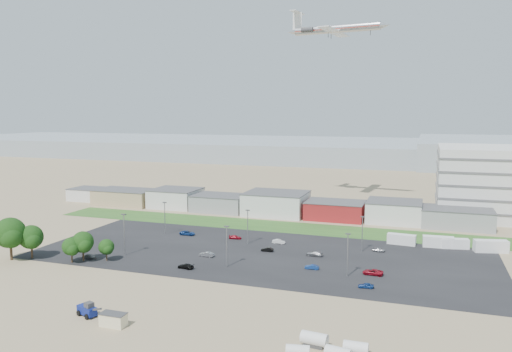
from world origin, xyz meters
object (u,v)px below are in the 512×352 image
at_px(parked_car_2, 366,285).
at_px(parked_car_10, 90,256).
at_px(parked_car_7, 267,249).
at_px(parked_car_9, 187,233).
at_px(telehandler, 87,309).
at_px(parked_car_0, 373,272).
at_px(portable_shed, 113,320).
at_px(parked_car_3, 186,266).
at_px(tree_far_left, 10,236).
at_px(storage_tank_nw, 314,339).
at_px(parked_car_6, 235,237).
at_px(parked_car_4, 207,254).
at_px(parked_car_8, 379,250).
at_px(airliner, 337,29).
at_px(parked_car_12, 314,254).
at_px(box_trailer_a, 401,239).
at_px(parked_car_11, 279,242).
at_px(parked_car_1, 312,267).

xyz_separation_m(parked_car_2, parked_car_10, (-69.75, -1.02, -0.00)).
relative_size(parked_car_7, parked_car_9, 0.71).
bearing_deg(telehandler, parked_car_0, 61.21).
distance_m(portable_shed, parked_car_9, 65.84).
height_order(portable_shed, parked_car_3, portable_shed).
bearing_deg(parked_car_9, tree_far_left, 140.48).
bearing_deg(parked_car_10, tree_far_left, 110.27).
bearing_deg(storage_tank_nw, parked_car_6, 121.65).
bearing_deg(parked_car_6, parked_car_4, 171.38).
height_order(telehandler, parked_car_0, telehandler).
relative_size(tree_far_left, parked_car_9, 2.63).
xyz_separation_m(parked_car_6, parked_car_8, (41.62, -0.17, 0.02)).
height_order(airliner, parked_car_12, airliner).
bearing_deg(parked_car_6, telehandler, 167.53).
xyz_separation_m(airliner, parked_car_8, (24.18, -66.17, -69.43)).
height_order(box_trailer_a, parked_car_6, box_trailer_a).
bearing_deg(parked_car_7, parked_car_11, 173.67).
relative_size(portable_shed, tree_far_left, 0.38).
xyz_separation_m(storage_tank_nw, parked_car_10, (-65.06, 29.02, -0.72)).
bearing_deg(telehandler, parked_car_8, 72.90).
bearing_deg(parked_car_2, parked_car_9, -123.96).
bearing_deg(storage_tank_nw, parked_car_12, 102.30).
bearing_deg(parked_car_9, airliner, -27.21).
xyz_separation_m(parked_car_10, parked_car_12, (54.15, 21.06, 0.07)).
bearing_deg(parked_car_10, parked_car_6, -44.60).
distance_m(parked_car_6, parked_car_11, 13.74).
height_order(parked_car_7, parked_car_11, parked_car_11).
bearing_deg(parked_car_9, parked_car_8, -90.58).
relative_size(parked_car_7, parked_car_11, 0.91).
bearing_deg(parked_car_7, storage_tank_nw, 23.15).
bearing_deg(box_trailer_a, parked_car_3, -134.52).
height_order(storage_tank_nw, parked_car_10, storage_tank_nw).
bearing_deg(parked_car_11, airliner, -2.92).
relative_size(telehandler, parked_car_9, 1.43).
xyz_separation_m(tree_far_left, parked_car_11, (59.84, 37.50, -5.60)).
xyz_separation_m(portable_shed, box_trailer_a, (45.08, 73.46, 0.28)).
relative_size(tree_far_left, parked_car_12, 2.87).
bearing_deg(parked_car_4, storage_tank_nw, 45.95).
relative_size(portable_shed, storage_tank_nw, 1.10).
distance_m(telehandler, parked_car_4, 42.41).
distance_m(storage_tank_nw, parked_car_6, 70.38).
relative_size(portable_shed, airliner, 0.11).
distance_m(parked_car_4, parked_car_7, 16.61).
height_order(parked_car_10, parked_car_11, parked_car_11).
bearing_deg(parked_car_10, airliner, -27.46).
bearing_deg(parked_car_2, parked_car_6, -132.32).
height_order(telehandler, airliner, airliner).
relative_size(parked_car_4, parked_car_6, 1.04).
relative_size(parked_car_6, parked_car_11, 1.02).
relative_size(parked_car_1, parked_car_12, 0.79).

